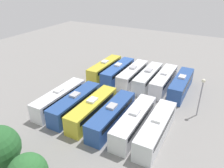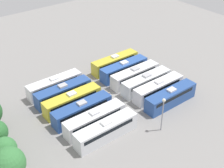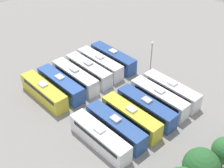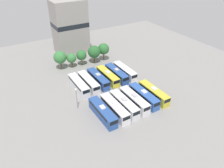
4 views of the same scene
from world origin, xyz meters
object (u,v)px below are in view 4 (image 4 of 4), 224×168
(bus_11, at_px, (125,71))
(tree_3, at_px, (94,52))
(bus_3, at_px, (134,100))
(bus_5, at_px, (153,93))
(bus_2, at_px, (124,104))
(bus_10, at_px, (117,74))
(bus_9, at_px, (108,76))
(worker_person, at_px, (114,90))
(tree_4, at_px, (104,49))
(bus_1, at_px, (114,108))
(bus_6, at_px, (79,85))
(bus_7, at_px, (89,82))
(tree_1, at_px, (71,58))
(bus_8, at_px, (98,79))
(tree_0, at_px, (60,57))
(bus_4, at_px, (144,96))
(light_pole, at_px, (76,95))
(tree_2, at_px, (81,55))
(bus_0, at_px, (103,112))
(depot_building, at_px, (70,27))

(bus_11, bearing_deg, tree_3, 106.64)
(bus_3, bearing_deg, bus_5, -0.84)
(bus_2, xyz_separation_m, bus_10, (6.99, 15.09, 0.00))
(bus_9, xyz_separation_m, worker_person, (-1.98, -7.06, -0.93))
(bus_3, relative_size, worker_person, 6.98)
(tree_3, distance_m, tree_4, 4.13)
(bus_1, relative_size, bus_6, 1.00)
(bus_2, xyz_separation_m, worker_person, (1.65, 8.10, -0.93))
(bus_7, distance_m, tree_1, 15.25)
(bus_8, relative_size, tree_4, 1.68)
(bus_5, height_order, tree_0, tree_0)
(bus_7, relative_size, tree_0, 1.67)
(bus_5, xyz_separation_m, bus_9, (-6.57, 15.20, 0.00))
(bus_8, height_order, worker_person, bus_8)
(bus_8, bearing_deg, tree_3, 67.55)
(bus_4, bearing_deg, light_pole, 159.89)
(bus_11, bearing_deg, tree_2, 121.77)
(bus_2, xyz_separation_m, bus_3, (3.36, 0.06, 0.00))
(light_pole, bearing_deg, bus_9, 30.72)
(bus_7, xyz_separation_m, bus_9, (6.99, 0.11, 0.00))
(tree_3, bearing_deg, bus_2, -101.52)
(bus_5, bearing_deg, bus_3, 179.16)
(tree_4, bearing_deg, bus_5, -89.84)
(bus_0, xyz_separation_m, tree_0, (-0.06, 31.04, 2.79))
(bus_0, xyz_separation_m, tree_2, (7.67, 30.06, 2.21))
(bus_5, bearing_deg, tree_0, 118.54)
(bus_1, distance_m, bus_7, 15.31)
(bus_2, bearing_deg, bus_4, 1.45)
(bus_6, bearing_deg, bus_1, -77.29)
(bus_9, relative_size, light_pole, 1.74)
(bus_4, relative_size, bus_9, 1.00)
(bus_1, relative_size, tree_0, 1.67)
(bus_7, bearing_deg, worker_person, -54.21)
(bus_10, xyz_separation_m, tree_2, (-5.94, 14.92, 2.21))
(tree_0, height_order, tree_1, tree_0)
(worker_person, relative_size, light_pole, 0.25)
(bus_2, height_order, bus_8, same)
(bus_7, bearing_deg, bus_5, -48.06)
(bus_3, bearing_deg, bus_7, 114.16)
(bus_1, bearing_deg, bus_4, 2.44)
(tree_1, distance_m, depot_building, 16.44)
(tree_0, distance_m, tree_1, 4.03)
(bus_4, bearing_deg, bus_2, -178.55)
(bus_5, distance_m, tree_4, 29.78)
(bus_0, bearing_deg, bus_1, -3.42)
(worker_person, bearing_deg, tree_3, 78.48)
(bus_9, xyz_separation_m, tree_2, (-2.58, 14.85, 2.21))
(bus_1, xyz_separation_m, bus_9, (6.80, 15.41, 0.00))
(bus_10, distance_m, tree_3, 14.62)
(worker_person, bearing_deg, depot_building, 88.15)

